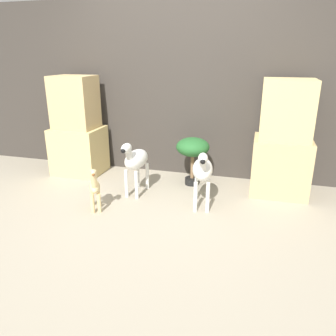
{
  "coord_description": "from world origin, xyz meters",
  "views": [
    {
      "loc": [
        1.01,
        -2.72,
        1.55
      ],
      "look_at": [
        0.1,
        0.52,
        0.37
      ],
      "focal_mm": 35.0,
      "sensor_mm": 36.0,
      "label": 1
    }
  ],
  "objects": [
    {
      "name": "zebra_left",
      "position": [
        -0.29,
        0.56,
        0.41
      ],
      "size": [
        0.24,
        0.56,
        0.66
      ],
      "color": "silver",
      "rests_on": "ground_plane"
    },
    {
      "name": "potted_palm_front",
      "position": [
        0.27,
        1.02,
        0.45
      ],
      "size": [
        0.4,
        0.4,
        0.59
      ],
      "color": "black",
      "rests_on": "ground_plane"
    },
    {
      "name": "ground_plane",
      "position": [
        0.0,
        0.0,
        0.0
      ],
      "size": [
        14.0,
        14.0,
        0.0
      ],
      "primitive_type": "plane",
      "color": "#9E937F"
    },
    {
      "name": "zebra_right",
      "position": [
        0.5,
        0.43,
        0.41
      ],
      "size": [
        0.27,
        0.56,
        0.66
      ],
      "color": "silver",
      "rests_on": "ground_plane"
    },
    {
      "name": "rock_pillar_left",
      "position": [
        -1.29,
        1.04,
        0.58
      ],
      "size": [
        0.63,
        0.53,
        1.28
      ],
      "color": "#D1B775",
      "rests_on": "ground_plane"
    },
    {
      "name": "giraffe_figurine",
      "position": [
        -0.55,
        0.05,
        0.25
      ],
      "size": [
        0.25,
        0.35,
        0.5
      ],
      "color": "#E0C184",
      "rests_on": "ground_plane"
    },
    {
      "name": "wall_back",
      "position": [
        0.0,
        1.43,
        1.1
      ],
      "size": [
        6.4,
        0.08,
        2.2
      ],
      "color": "#38332D",
      "rests_on": "ground_plane"
    },
    {
      "name": "rock_pillar_right",
      "position": [
        1.29,
        1.04,
        0.6
      ],
      "size": [
        0.63,
        0.53,
        1.29
      ],
      "color": "tan",
      "rests_on": "ground_plane"
    }
  ]
}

